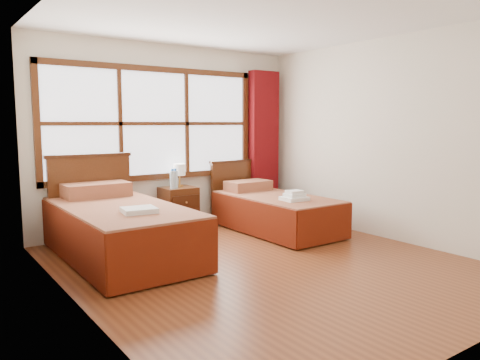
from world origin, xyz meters
TOP-DOWN VIEW (x-y plane):
  - floor at (0.00, 0.00)m, footprint 4.50×4.50m
  - ceiling at (0.00, 0.00)m, footprint 4.50×4.50m
  - wall_back at (0.00, 2.25)m, footprint 4.00×0.00m
  - wall_left at (-2.00, 0.00)m, footprint 0.00×4.50m
  - wall_right at (2.00, 0.00)m, footprint 0.00×4.50m
  - window at (-0.25, 2.21)m, footprint 3.16×0.06m
  - curtain at (1.60, 2.11)m, footprint 0.50×0.16m
  - bed_left at (-1.20, 1.20)m, footprint 1.15×2.23m
  - bed_right at (1.07, 1.20)m, footprint 0.97×1.99m
  - nightstand at (-0.01, 1.99)m, footprint 0.46×0.45m
  - towels_left at (-1.18, 0.64)m, footprint 0.37×0.34m
  - towels_right at (1.02, 0.72)m, footprint 0.34×0.30m
  - lamp at (0.06, 2.09)m, footprint 0.16×0.16m
  - bottle_near at (-0.14, 1.91)m, footprint 0.07×0.07m
  - bottle_far at (-0.09, 1.93)m, footprint 0.07×0.07m

SIDE VIEW (x-z plane):
  - floor at x=0.00m, z-range 0.00..0.00m
  - bed_right at x=1.07m, z-range -0.18..0.76m
  - nightstand at x=-0.01m, z-range 0.00..0.61m
  - bed_left at x=-1.20m, z-range -0.22..0.90m
  - towels_right at x=1.02m, z-range 0.49..0.62m
  - towels_left at x=-1.18m, z-range 0.60..0.65m
  - bottle_far at x=-0.09m, z-range 0.60..0.88m
  - bottle_near at x=-0.14m, z-range 0.60..0.88m
  - lamp at x=0.06m, z-range 0.68..1.00m
  - curtain at x=1.60m, z-range 0.02..2.32m
  - wall_back at x=0.00m, z-range -0.70..3.30m
  - wall_left at x=-2.00m, z-range -0.95..3.55m
  - wall_right at x=2.00m, z-range -0.95..3.55m
  - window at x=-0.25m, z-range 0.72..2.28m
  - ceiling at x=0.00m, z-range 2.60..2.60m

